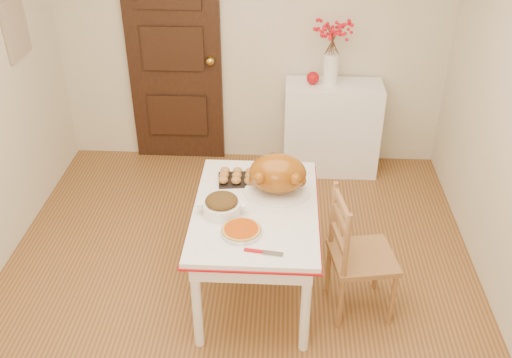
# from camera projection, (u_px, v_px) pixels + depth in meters

# --- Properties ---
(floor) EXTENTS (3.50, 4.00, 0.00)m
(floor) POSITION_uv_depth(u_px,v_px,m) (235.00, 296.00, 4.02)
(floor) COLOR brown
(floor) RESTS_ON ground
(wall_back) EXTENTS (3.50, 0.00, 2.50)m
(wall_back) POSITION_uv_depth(u_px,v_px,m) (252.00, 31.00, 5.04)
(wall_back) COLOR beige
(wall_back) RESTS_ON ground
(door_back) EXTENTS (0.85, 0.06, 2.06)m
(door_back) POSITION_uv_depth(u_px,v_px,m) (174.00, 55.00, 5.17)
(door_back) COLOR black
(door_back) RESTS_ON ground
(photo_board) EXTENTS (0.03, 0.35, 0.45)m
(photo_board) POSITION_uv_depth(u_px,v_px,m) (15.00, 28.00, 4.31)
(photo_board) COLOR tan
(photo_board) RESTS_ON ground
(sideboard) EXTENTS (0.86, 0.38, 0.86)m
(sideboard) POSITION_uv_depth(u_px,v_px,m) (331.00, 128.00, 5.26)
(sideboard) COLOR white
(sideboard) RESTS_ON floor
(kitchen_table) EXTENTS (0.82, 1.19, 0.71)m
(kitchen_table) POSITION_uv_depth(u_px,v_px,m) (256.00, 250.00, 3.89)
(kitchen_table) COLOR white
(kitchen_table) RESTS_ON floor
(chair_oak) EXTENTS (0.46, 0.46, 0.90)m
(chair_oak) POSITION_uv_depth(u_px,v_px,m) (363.00, 254.00, 3.70)
(chair_oak) COLOR olive
(chair_oak) RESTS_ON floor
(berry_vase) EXTENTS (0.30, 0.30, 0.57)m
(berry_vase) POSITION_uv_depth(u_px,v_px,m) (332.00, 53.00, 4.88)
(berry_vase) COLOR white
(berry_vase) RESTS_ON sideboard
(apple) EXTENTS (0.11, 0.11, 0.11)m
(apple) POSITION_uv_depth(u_px,v_px,m) (313.00, 78.00, 5.01)
(apple) COLOR #A50A0F
(apple) RESTS_ON sideboard
(turkey_platter) EXTENTS (0.47, 0.39, 0.28)m
(turkey_platter) POSITION_uv_depth(u_px,v_px,m) (278.00, 176.00, 3.76)
(turkey_platter) COLOR brown
(turkey_platter) RESTS_ON kitchen_table
(pumpkin_pie) EXTENTS (0.32, 0.32, 0.05)m
(pumpkin_pie) POSITION_uv_depth(u_px,v_px,m) (241.00, 230.00, 3.45)
(pumpkin_pie) COLOR #A03805
(pumpkin_pie) RESTS_ON kitchen_table
(stuffing_dish) EXTENTS (0.35, 0.30, 0.12)m
(stuffing_dish) POSITION_uv_depth(u_px,v_px,m) (222.00, 205.00, 3.61)
(stuffing_dish) COLOR #3D2C12
(stuffing_dish) RESTS_ON kitchen_table
(rolls_tray) EXTENTS (0.27, 0.23, 0.07)m
(rolls_tray) POSITION_uv_depth(u_px,v_px,m) (237.00, 177.00, 3.95)
(rolls_tray) COLOR #A66231
(rolls_tray) RESTS_ON kitchen_table
(pie_server) EXTENTS (0.24, 0.10, 0.01)m
(pie_server) POSITION_uv_depth(u_px,v_px,m) (264.00, 252.00, 3.30)
(pie_server) COLOR silver
(pie_server) RESTS_ON kitchen_table
(carving_knife) EXTENTS (0.21, 0.23, 0.01)m
(carving_knife) POSITION_uv_depth(u_px,v_px,m) (235.00, 220.00, 3.57)
(carving_knife) COLOR silver
(carving_knife) RESTS_ON kitchen_table
(drinking_glass) EXTENTS (0.08, 0.08, 0.11)m
(drinking_glass) POSITION_uv_depth(u_px,v_px,m) (273.00, 162.00, 4.08)
(drinking_glass) COLOR white
(drinking_glass) RESTS_ON kitchen_table
(shaker_pair) EXTENTS (0.10, 0.06, 0.09)m
(shaker_pair) POSITION_uv_depth(u_px,v_px,m) (292.00, 167.00, 4.04)
(shaker_pair) COLOR white
(shaker_pair) RESTS_ON kitchen_table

